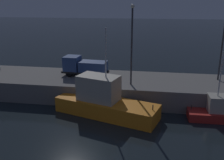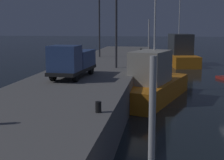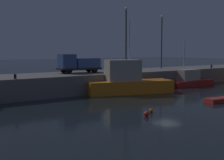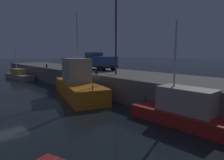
{
  "view_description": "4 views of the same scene",
  "coord_description": "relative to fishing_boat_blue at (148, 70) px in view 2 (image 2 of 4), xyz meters",
  "views": [
    {
      "loc": [
        4.94,
        -17.48,
        11.77
      ],
      "look_at": [
        -0.1,
        13.77,
        1.79
      ],
      "focal_mm": 40.57,
      "sensor_mm": 36.0,
      "label": 1
    },
    {
      "loc": [
        -28.05,
        6.32,
        6.39
      ],
      "look_at": [
        -3.22,
        10.02,
        2.24
      ],
      "focal_mm": 53.68,
      "sensor_mm": 36.0,
      "label": 2
    },
    {
      "loc": [
        -23.96,
        -23.03,
        5.42
      ],
      "look_at": [
        0.33,
        10.62,
        1.41
      ],
      "focal_mm": 48.98,
      "sensor_mm": 36.0,
      "label": 3
    },
    {
      "loc": [
        19.23,
        -4.44,
        4.86
      ],
      "look_at": [
        -0.44,
        12.61,
        1.29
      ],
      "focal_mm": 31.66,
      "sensor_mm": 36.0,
      "label": 4
    }
  ],
  "objects": [
    {
      "name": "utility_truck",
      "position": [
        -16.61,
        5.11,
        2.79
      ],
      "size": [
        6.02,
        2.47,
        2.52
      ],
      "color": "black",
      "rests_on": "pier_quay"
    },
    {
      "name": "bollard_west",
      "position": [
        -26.44,
        1.24,
        1.77
      ],
      "size": [
        0.28,
        0.28,
        0.51
      ],
      "primitive_type": "cylinder",
      "color": "black",
      "rests_on": "pier_quay"
    },
    {
      "name": "pier_quay",
      "position": [
        -13.01,
        4.55,
        0.3
      ],
      "size": [
        67.13,
        7.89,
        2.42
      ],
      "color": "slate",
      "rests_on": "ground"
    },
    {
      "name": "fishing_boat_white",
      "position": [
        -12.89,
        -0.88,
        0.59
      ],
      "size": [
        11.53,
        6.39,
        9.22
      ],
      "color": "orange",
      "rests_on": "ground"
    },
    {
      "name": "bollard_east",
      "position": [
        -12.22,
        1.24,
        1.8
      ],
      "size": [
        0.28,
        0.28,
        0.58
      ],
      "primitive_type": "cylinder",
      "color": "black",
      "rests_on": "pier_quay"
    },
    {
      "name": "bollard_central",
      "position": [
        7.37,
        1.42,
        1.8
      ],
      "size": [
        0.28,
        0.28,
        0.58
      ],
      "primitive_type": "cylinder",
      "color": "black",
      "rests_on": "pier_quay"
    },
    {
      "name": "lamp_post_west",
      "position": [
        -10.36,
        2.6,
        6.69
      ],
      "size": [
        0.44,
        0.44,
        8.98
      ],
      "color": "#38383D",
      "rests_on": "pier_quay"
    },
    {
      "name": "fishing_boat_orange",
      "position": [
        13.99,
        -4.44,
        0.9
      ],
      "size": [
        12.92,
        5.95,
        11.49
      ],
      "color": "orange",
      "rests_on": "ground"
    },
    {
      "name": "fishing_boat_blue",
      "position": [
        0.0,
        0.0,
        0.0
      ],
      "size": [
        8.63,
        2.88,
        7.06
      ],
      "color": "red",
      "rests_on": "ground"
    },
    {
      "name": "lamp_post_east",
      "position": [
        0.1,
        6.14,
        6.65
      ],
      "size": [
        0.44,
        0.44,
        8.89
      ],
      "color": "#38383D",
      "rests_on": "pier_quay"
    }
  ]
}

